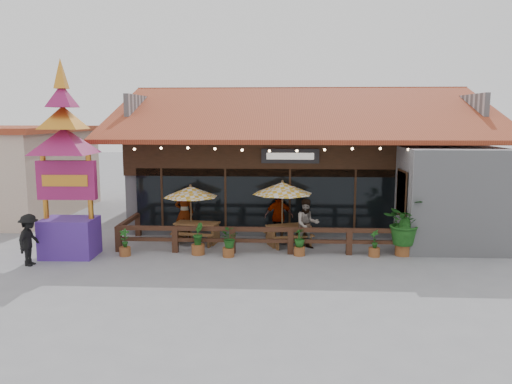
# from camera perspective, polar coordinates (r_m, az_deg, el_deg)

# --- Properties ---
(ground) EXTENTS (100.00, 100.00, 0.00)m
(ground) POSITION_cam_1_polar(r_m,az_deg,el_deg) (17.85, 5.53, -6.63)
(ground) COLOR gray
(ground) RESTS_ON ground
(restaurant_building) EXTENTS (15.50, 14.73, 6.09)m
(restaurant_building) POSITION_cam_1_polar(r_m,az_deg,el_deg) (23.97, 5.55, 2.60)
(restaurant_building) COLOR #A4A4A9
(restaurant_building) RESTS_ON ground
(patio_railing) EXTENTS (10.00, 2.60, 0.92)m
(patio_railing) POSITION_cam_1_polar(r_m,az_deg,el_deg) (17.48, -1.82, -4.84)
(patio_railing) COLOR #402517
(patio_railing) RESTS_ON ground
(umbrella_left) EXTENTS (2.66, 2.66, 2.18)m
(umbrella_left) POSITION_cam_1_polar(r_m,az_deg,el_deg) (18.75, -7.48, 0.02)
(umbrella_left) COLOR brown
(umbrella_left) RESTS_ON ground
(umbrella_right) EXTENTS (2.66, 2.66, 2.38)m
(umbrella_right) POSITION_cam_1_polar(r_m,az_deg,el_deg) (18.33, 3.04, 0.42)
(umbrella_right) COLOR brown
(umbrella_right) RESTS_ON ground
(picnic_table_left) EXTENTS (1.83, 1.65, 0.77)m
(picnic_table_left) POSITION_cam_1_polar(r_m,az_deg,el_deg) (18.81, -6.75, -4.23)
(picnic_table_left) COLOR brown
(picnic_table_left) RESTS_ON ground
(picnic_table_right) EXTENTS (1.92, 1.80, 0.74)m
(picnic_table_right) POSITION_cam_1_polar(r_m,az_deg,el_deg) (18.41, 3.70, -4.54)
(picnic_table_right) COLOR brown
(picnic_table_right) RESTS_ON ground
(thai_sign_tower) EXTENTS (2.66, 2.66, 7.03)m
(thai_sign_tower) POSITION_cam_1_polar(r_m,az_deg,el_deg) (17.58, -21.01, 4.91)
(thai_sign_tower) COLOR #4C278F
(thai_sign_tower) RESTS_ON ground
(tropical_plant) EXTENTS (1.86, 1.87, 1.95)m
(tropical_plant) POSITION_cam_1_polar(r_m,az_deg,el_deg) (17.59, 16.56, -3.44)
(tropical_plant) COLOR brown
(tropical_plant) RESTS_ON ground
(diner_a) EXTENTS (0.73, 0.50, 1.95)m
(diner_a) POSITION_cam_1_polar(r_m,az_deg,el_deg) (19.67, -8.19, -2.36)
(diner_a) COLOR #371F11
(diner_a) RESTS_ON ground
(diner_b) EXTENTS (0.99, 0.84, 1.80)m
(diner_b) POSITION_cam_1_polar(r_m,az_deg,el_deg) (17.85, 5.85, -3.67)
(diner_b) COLOR #371F11
(diner_b) RESTS_ON ground
(diner_c) EXTENTS (1.08, 0.46, 1.84)m
(diner_c) POSITION_cam_1_polar(r_m,az_deg,el_deg) (19.04, 2.64, -2.80)
(diner_c) COLOR #371F11
(diner_c) RESTS_ON ground
(pedestrian) EXTENTS (0.65, 1.09, 1.65)m
(pedestrian) POSITION_cam_1_polar(r_m,az_deg,el_deg) (17.34, -24.49, -5.00)
(pedestrian) COLOR black
(pedestrian) RESTS_ON ground
(planter_a) EXTENTS (0.38, 0.38, 0.94)m
(planter_a) POSITION_cam_1_polar(r_m,az_deg,el_deg) (17.54, -14.77, -5.83)
(planter_a) COLOR brown
(planter_a) RESTS_ON ground
(planter_b) EXTENTS (0.45, 0.45, 1.10)m
(planter_b) POSITION_cam_1_polar(r_m,az_deg,el_deg) (17.22, -6.65, -5.51)
(planter_b) COLOR brown
(planter_b) RESTS_ON ground
(planter_c) EXTENTS (0.75, 0.72, 0.96)m
(planter_c) POSITION_cam_1_polar(r_m,az_deg,el_deg) (16.85, -3.18, -5.62)
(planter_c) COLOR brown
(planter_c) RESTS_ON ground
(planter_d) EXTENTS (0.50, 0.50, 0.93)m
(planter_d) POSITION_cam_1_polar(r_m,az_deg,el_deg) (17.06, 4.99, -5.78)
(planter_d) COLOR brown
(planter_d) RESTS_ON ground
(planter_e) EXTENTS (0.38, 0.39, 0.92)m
(planter_e) POSITION_cam_1_polar(r_m,az_deg,el_deg) (17.35, 13.38, -5.95)
(planter_e) COLOR brown
(planter_e) RESTS_ON ground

